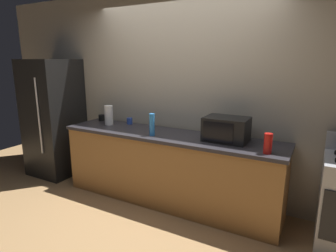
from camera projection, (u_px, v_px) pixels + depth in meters
ground_plane at (152, 215)px, 3.35m from camera, size 8.00×8.00×0.00m
back_wall at (183, 94)px, 3.73m from camera, size 6.40×0.10×2.70m
counter_run at (168, 168)px, 3.58m from camera, size 2.84×0.64×0.90m
refrigerator at (54, 118)px, 4.44m from camera, size 0.72×0.73×1.80m
microwave at (226, 129)px, 3.15m from camera, size 0.48×0.35×0.27m
paper_towel_roll at (109, 115)px, 3.95m from camera, size 0.12×0.12×0.27m
bottle_hot_sauce at (268, 144)px, 2.73m from camera, size 0.08×0.08×0.20m
bottle_spray_cleaner at (152, 125)px, 3.38m from camera, size 0.06×0.06×0.27m
mug_black at (102, 118)px, 4.24m from camera, size 0.09×0.09×0.09m
mug_blue at (130, 121)px, 4.01m from camera, size 0.08×0.08×0.09m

